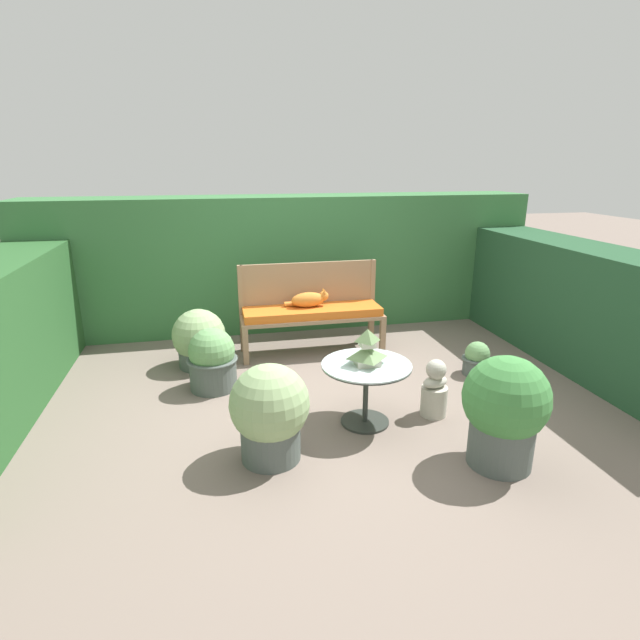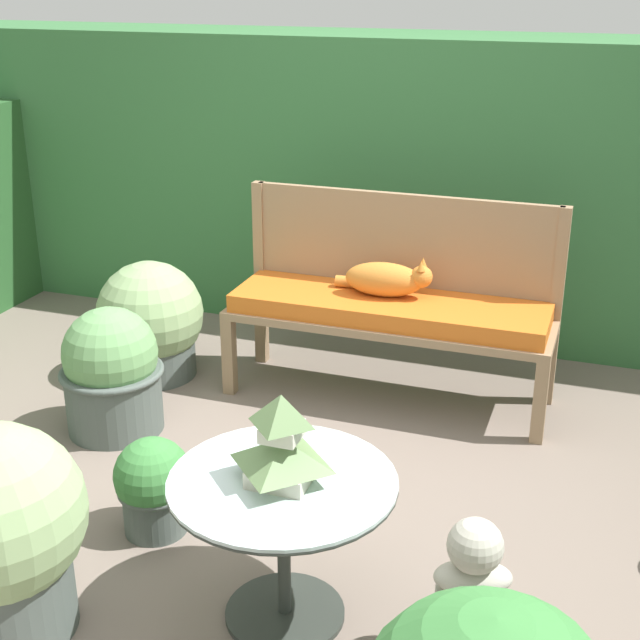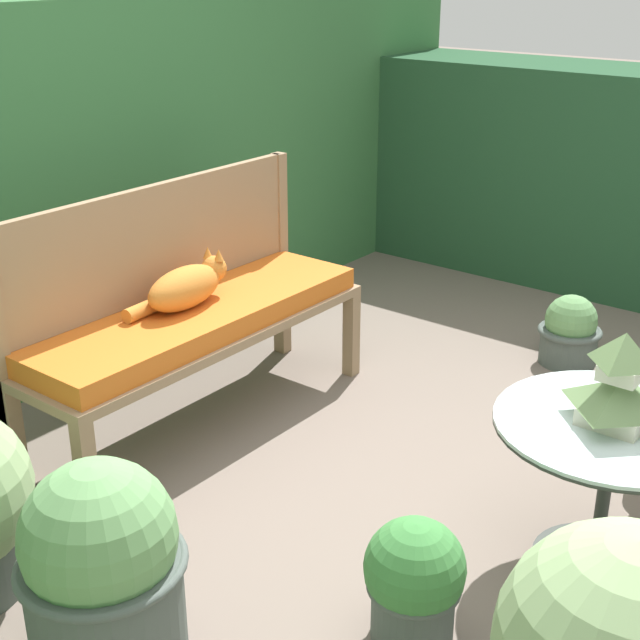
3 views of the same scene
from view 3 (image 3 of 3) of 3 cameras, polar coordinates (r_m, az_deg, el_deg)
The scene contains 10 objects.
ground at distance 3.19m, azimuth 6.82°, elevation -13.61°, with size 30.00×30.00×0.00m, color #75665B.
foliage_hedge_back at distance 4.38m, azimuth -19.75°, elevation 7.62°, with size 6.40×0.75×1.69m, color #38703D.
garden_bench at distance 3.69m, azimuth -7.73°, elevation -0.31°, with size 1.61×0.49×0.53m.
bench_backrest at distance 3.76m, azimuth -10.34°, elevation 4.25°, with size 1.61×0.06×1.01m.
cat at distance 3.64m, azimuth -8.59°, elevation 2.12°, with size 0.50×0.20×0.20m.
patio_table at distance 2.95m, azimuth 18.05°, elevation -8.14°, with size 0.74×0.74×0.53m.
pagoda_birdhouse at distance 2.84m, azimuth 18.62°, elevation -3.99°, with size 0.26×0.26×0.30m.
potted_plant_hedge_corner at distance 2.65m, azimuth -13.78°, elevation -14.99°, with size 0.48×0.48×0.61m.
potted_plant_patio_mid at distance 2.68m, azimuth 6.04°, elevation -16.27°, with size 0.30×0.30×0.39m.
potted_plant_table_far at distance 4.49m, azimuth 15.70°, elevation -0.74°, with size 0.31×0.31×0.35m.
Camera 3 is at (-2.24, -1.29, 1.87)m, focal length 50.00 mm.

